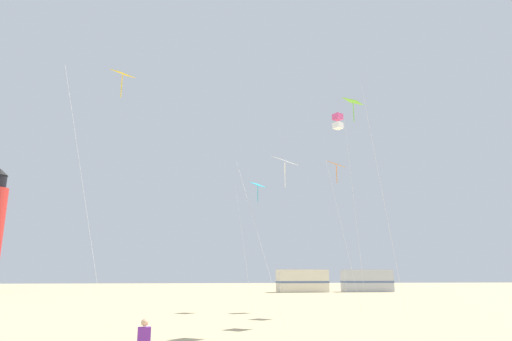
# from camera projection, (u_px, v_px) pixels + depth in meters

# --- Properties ---
(kite_flyer_standing) EXTENTS (0.42, 0.55, 1.16)m
(kite_flyer_standing) POSITION_uv_depth(u_px,v_px,m) (144.00, 339.00, 11.93)
(kite_flyer_standing) COLOR #722D99
(kite_flyer_standing) RESTS_ON ground
(kite_diamond_gold) EXTENTS (3.09, 3.02, 11.75)m
(kite_diamond_gold) POSITION_uv_depth(u_px,v_px,m) (119.00, 83.00, 20.21)
(kite_diamond_gold) COLOR silver
(kite_diamond_gold) RESTS_ON ground
(kite_box_rainbow) EXTENTS (1.83, 1.83, 13.99)m
(kite_box_rainbow) POSITION_uv_depth(u_px,v_px,m) (338.00, 122.00, 32.45)
(kite_box_rainbow) COLOR silver
(kite_box_rainbow) RESTS_ON ground
(kite_diamond_white) EXTENTS (2.75, 2.75, 7.43)m
(kite_diamond_white) POSITION_uv_depth(u_px,v_px,m) (283.00, 166.00, 19.11)
(kite_diamond_white) COLOR silver
(kite_diamond_white) RESTS_ON ground
(kite_diamond_orange) EXTENTS (1.78, 1.50, 9.17)m
(kite_diamond_orange) POSITION_uv_depth(u_px,v_px,m) (337.00, 170.00, 26.85)
(kite_diamond_orange) COLOR silver
(kite_diamond_orange) RESTS_ON ground
(kite_diamond_lime) EXTENTS (2.69, 2.69, 11.85)m
(kite_diamond_lime) POSITION_uv_depth(u_px,v_px,m) (356.00, 110.00, 23.85)
(kite_diamond_lime) COLOR silver
(kite_diamond_lime) RESTS_ON ground
(kite_diamond_cyan) EXTENTS (2.14, 2.14, 8.55)m
(kite_diamond_cyan) POSITION_uv_depth(u_px,v_px,m) (257.00, 189.00, 30.06)
(kite_diamond_cyan) COLOR silver
(kite_diamond_cyan) RESTS_ON ground
(rv_van_cream) EXTENTS (6.62, 2.89, 2.80)m
(rv_van_cream) POSITION_uv_depth(u_px,v_px,m) (302.00, 281.00, 55.34)
(rv_van_cream) COLOR beige
(rv_van_cream) RESTS_ON ground
(rv_van_silver) EXTENTS (6.46, 2.39, 2.80)m
(rv_van_silver) POSITION_uv_depth(u_px,v_px,m) (367.00, 281.00, 56.64)
(rv_van_silver) COLOR #B7BABF
(rv_van_silver) RESTS_ON ground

